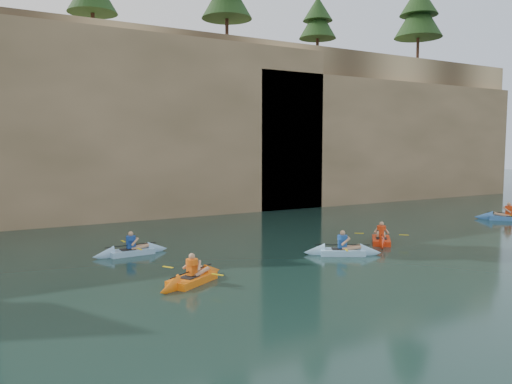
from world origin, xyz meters
TOP-DOWN VIEW (x-y plane):
  - ground at (0.00, 0.00)m, footprint 160.00×160.00m
  - cliff at (0.00, 30.00)m, footprint 70.00×16.00m
  - cliff_slab_center at (2.00, 22.60)m, footprint 24.00×2.40m
  - cliff_slab_east at (22.00, 22.60)m, footprint 26.00×2.40m
  - sea_cave_center at (-4.00, 21.95)m, footprint 3.50×1.00m
  - sea_cave_east at (10.00, 21.95)m, footprint 5.00×1.00m
  - kayaker_orange at (-1.76, 7.45)m, footprint 3.11×2.28m
  - kayaker_ltblue_near at (5.14, 8.32)m, footprint 3.10×2.26m
  - kayaker_red_far at (8.29, 9.40)m, footprint 2.75×2.96m
  - kayaker_ltblue_mid at (-2.31, 12.58)m, footprint 3.17×2.35m
  - kayaker_blue_east at (19.77, 10.80)m, footprint 2.92×3.46m

SIDE VIEW (x-z plane):
  - ground at x=0.00m, z-range 0.00..0.00m
  - kayaker_ltblue_mid at x=-2.31m, z-range -0.45..0.74m
  - kayaker_red_far at x=8.29m, z-range -0.46..0.76m
  - kayaker_orange at x=-1.76m, z-range -0.46..0.76m
  - kayaker_ltblue_near at x=5.14m, z-range -0.47..0.78m
  - kayaker_blue_east at x=19.77m, z-range -0.50..0.83m
  - sea_cave_center at x=-4.00m, z-range 0.00..3.20m
  - sea_cave_east at x=10.00m, z-range 0.00..4.50m
  - cliff_slab_east at x=22.00m, z-range 0.00..9.84m
  - cliff_slab_center at x=2.00m, z-range 0.00..11.40m
  - cliff at x=0.00m, z-range 0.00..12.00m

